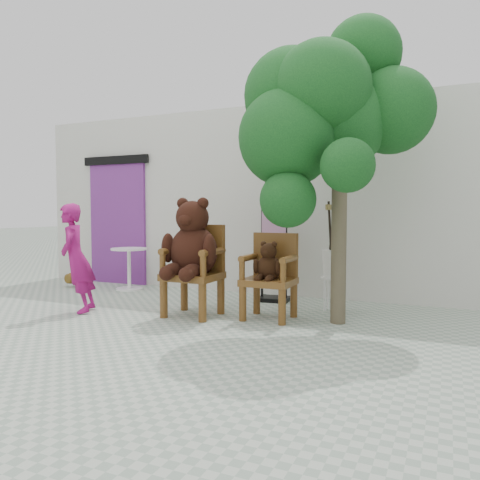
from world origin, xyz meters
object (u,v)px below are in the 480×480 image
Objects in this scene: tree at (323,110)px; cafe_table at (129,264)px; stool_bucket at (333,263)px; person at (77,258)px; chair_big at (193,250)px; display_stand at (274,262)px; chair_small at (270,270)px.

cafe_table is at bearing 165.11° from tree.
person is at bearing -154.39° from stool_bucket.
display_stand is at bearing 65.54° from chair_big.
chair_small reaches higher than cafe_table.
display_stand is 1.00m from stool_bucket.
chair_big is 1.03× the size of stool_bucket.
display_stand is 2.36m from tree.
chair_big is 0.99× the size of display_stand.
stool_bucket is at bearing 32.80° from chair_big.
stool_bucket is at bearing -4.52° from cafe_table.
person is (-1.48, -0.45, -0.13)m from chair_big.
cafe_table is at bearing 160.80° from chair_small.
chair_big is 2.31m from tree.
tree is (3.54, -0.94, 2.06)m from cafe_table.
chair_big is at bearing -147.20° from stool_bucket.
chair_small is 2.53m from person.
chair_small is 0.69× the size of display_stand.
tree reaches higher than cafe_table.
stool_bucket is (3.03, 1.45, -0.07)m from person.
stool_bucket is 0.40× the size of tree.
stool_bucket reaches higher than person.
person is 0.94× the size of display_stand.
stool_bucket is 1.97m from tree.
cafe_table is at bearing 167.34° from person.
chair_big is 1.55m from person.
person reaches higher than cafe_table.
chair_small is at bearing 15.57° from chair_big.
cafe_table is (-1.97, 1.28, -0.39)m from chair_big.
chair_big is at bearing -164.43° from chair_small.
display_stand is (-0.34, 1.06, -0.02)m from chair_small.
tree is (3.05, 0.79, 1.79)m from person.
chair_small is 2.00m from tree.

